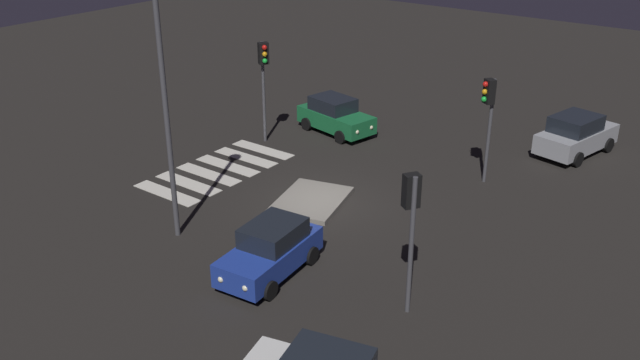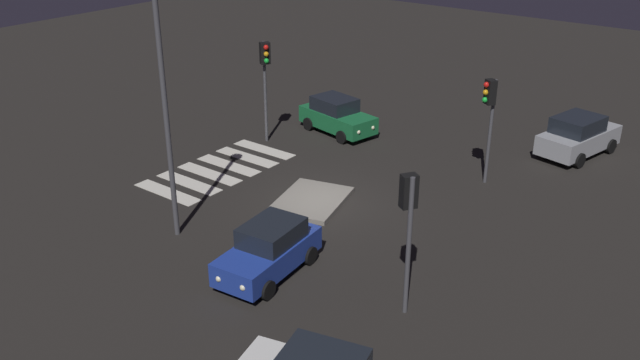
% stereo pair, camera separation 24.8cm
% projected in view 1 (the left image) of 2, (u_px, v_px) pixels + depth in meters
% --- Properties ---
extents(ground_plane, '(80.00, 80.00, 0.00)m').
position_uv_depth(ground_plane, '(320.00, 204.00, 26.15)').
color(ground_plane, black).
extents(traffic_island, '(3.66, 3.10, 0.18)m').
position_uv_depth(traffic_island, '(311.00, 201.00, 26.21)').
color(traffic_island, gray).
rests_on(traffic_island, ground).
extents(car_silver, '(4.44, 2.65, 1.83)m').
position_uv_depth(car_silver, '(576.00, 135.00, 30.41)').
color(car_silver, '#9EA0A5').
rests_on(car_silver, ground).
extents(car_green, '(2.44, 4.14, 1.71)m').
position_uv_depth(car_green, '(335.00, 116.00, 32.96)').
color(car_green, '#196B38').
rests_on(car_green, ground).
extents(car_blue, '(3.95, 2.09, 1.66)m').
position_uv_depth(car_blue, '(271.00, 250.00, 21.35)').
color(car_blue, '#1E389E').
rests_on(car_blue, ground).
extents(traffic_light_north, '(0.54, 0.53, 4.24)m').
position_uv_depth(traffic_light_north, '(411.00, 209.00, 18.59)').
color(traffic_light_north, '#47474C').
rests_on(traffic_light_north, ground).
extents(traffic_light_south, '(0.54, 0.53, 4.70)m').
position_uv_depth(traffic_light_south, '(264.00, 68.00, 30.65)').
color(traffic_light_south, '#47474C').
rests_on(traffic_light_south, ground).
extents(traffic_light_west, '(0.53, 0.54, 4.32)m').
position_uv_depth(traffic_light_west, '(489.00, 105.00, 26.65)').
color(traffic_light_west, '#47474C').
rests_on(traffic_light_west, ground).
extents(street_lamp, '(0.56, 0.56, 8.74)m').
position_uv_depth(street_lamp, '(162.00, 71.00, 21.54)').
color(street_lamp, '#47474C').
rests_on(street_lamp, ground).
extents(crosswalk_near, '(6.45, 3.20, 0.02)m').
position_uv_depth(crosswalk_near, '(218.00, 170.00, 29.09)').
color(crosswalk_near, silver).
rests_on(crosswalk_near, ground).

